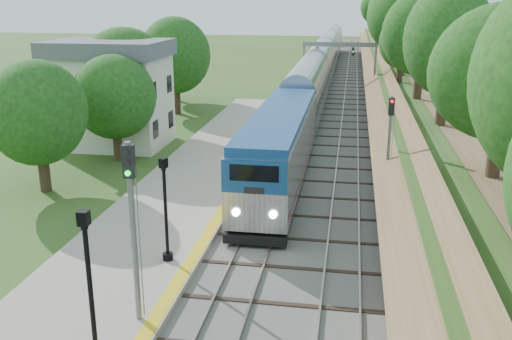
% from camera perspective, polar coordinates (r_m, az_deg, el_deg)
% --- Properties ---
extents(trackbed, '(9.50, 170.00, 0.28)m').
position_cam_1_polar(trackbed, '(71.66, 7.90, 7.96)').
color(trackbed, '#4C4944').
rests_on(trackbed, ground).
extents(platform, '(6.40, 68.00, 0.38)m').
position_cam_1_polar(platform, '(30.36, -8.84, -4.35)').
color(platform, gray).
rests_on(platform, ground).
extents(yellow_stripe, '(0.55, 68.00, 0.01)m').
position_cam_1_polar(yellow_stripe, '(29.55, -3.59, -4.38)').
color(yellow_stripe, gold).
rests_on(yellow_stripe, platform).
extents(embankment, '(10.64, 170.00, 11.70)m').
position_cam_1_polar(embankment, '(71.65, 14.73, 9.09)').
color(embankment, brown).
rests_on(embankment, ground).
extents(station_building, '(8.60, 6.60, 8.00)m').
position_cam_1_polar(station_building, '(45.14, -14.24, 7.50)').
color(station_building, '#EBE8CF').
rests_on(station_building, ground).
extents(signal_gantry, '(8.40, 0.38, 6.20)m').
position_cam_1_polar(signal_gantry, '(66.09, 8.33, 11.34)').
color(signal_gantry, slate).
rests_on(signal_gantry, ground).
extents(trees_behind_platform, '(7.82, 53.32, 7.21)m').
position_cam_1_polar(trees_behind_platform, '(35.54, -16.02, 5.63)').
color(trees_behind_platform, '#332316').
rests_on(trees_behind_platform, ground).
extents(train, '(3.01, 100.22, 4.43)m').
position_cam_1_polar(train, '(73.20, 6.43, 9.95)').
color(train, black).
rests_on(train, trackbed).
extents(lamppost_mid, '(0.48, 0.48, 4.88)m').
position_cam_1_polar(lamppost_mid, '(18.16, -16.18, -11.93)').
color(lamppost_mid, black).
rests_on(lamppost_mid, platform).
extents(lamppost_far, '(0.44, 0.44, 4.50)m').
position_cam_1_polar(lamppost_far, '(24.08, -9.00, -4.53)').
color(lamppost_far, black).
rests_on(lamppost_far, platform).
extents(signal_platform, '(0.37, 0.30, 6.35)m').
position_cam_1_polar(signal_platform, '(19.24, -12.28, -4.30)').
color(signal_platform, slate).
rests_on(signal_platform, platform).
extents(signal_farside, '(0.32, 0.26, 5.88)m').
position_cam_1_polar(signal_farside, '(32.11, 13.19, 3.17)').
color(signal_farside, slate).
rests_on(signal_farside, ground).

